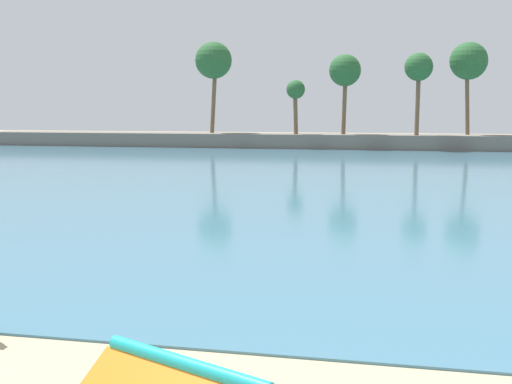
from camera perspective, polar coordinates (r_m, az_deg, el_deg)
name	(u,v)px	position (r m, az deg, el deg)	size (l,w,h in m)	color
sea	(356,157)	(67.43, 8.65, 2.98)	(220.00, 109.19, 0.06)	teal
palm_headland	(374,122)	(81.88, 10.20, 5.98)	(101.14, 6.75, 13.43)	slate
folded_kite	(186,381)	(10.90, -6.11, -15.98)	(4.11, 3.52, 1.04)	orange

